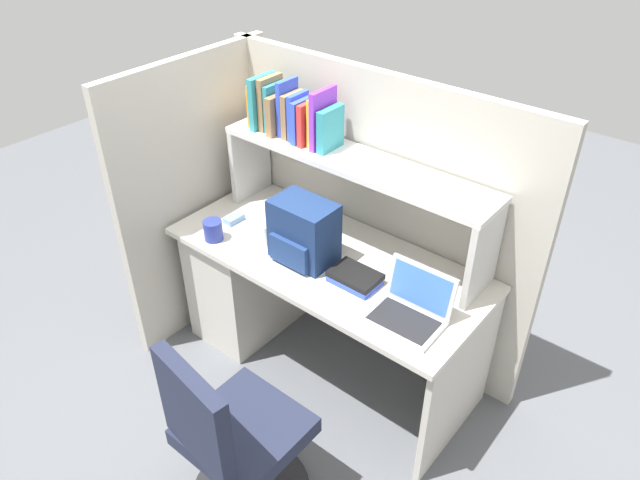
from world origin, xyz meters
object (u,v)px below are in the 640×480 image
laptop (411,309)px  paper_cup (266,233)px  snack_canister (213,230)px  backpack (303,232)px  computer_mouse (234,219)px  office_chair (235,447)px

laptop → paper_cup: laptop is taller
laptop → snack_canister: size_ratio=2.97×
backpack → computer_mouse: size_ratio=2.95×
laptop → snack_canister: 1.09m
laptop → paper_cup: 0.86m
snack_canister → computer_mouse: bearing=103.0°
laptop → backpack: backpack is taller
paper_cup → snack_canister: size_ratio=0.99×
computer_mouse → paper_cup: (0.27, -0.03, 0.04)m
computer_mouse → paper_cup: bearing=-4.7°
snack_canister → office_chair: (0.78, -0.64, -0.39)m
snack_canister → backpack: bearing=20.1°
laptop → snack_canister: bearing=-173.3°
laptop → backpack: bearing=176.5°
backpack → office_chair: bearing=-68.3°
backpack → snack_canister: bearing=-159.9°
backpack → computer_mouse: (-0.50, 0.01, -0.13)m
backpack → office_chair: (0.32, -0.81, -0.48)m
laptop → backpack: 0.64m
snack_canister → office_chair: size_ratio=0.11×
paper_cup → office_chair: 1.04m
snack_canister → office_chair: office_chair is taller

